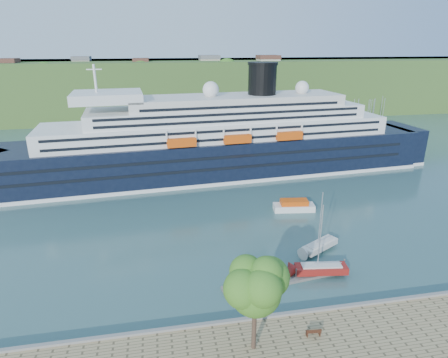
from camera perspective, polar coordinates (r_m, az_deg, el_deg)
ground at (r=48.65m, az=11.45°, el=-20.14°), size 400.00×400.00×0.00m
far_hillside at (r=180.79m, az=-5.68°, el=13.80°), size 400.00×50.00×24.00m
quay_coping at (r=47.78m, az=11.65°, el=-19.23°), size 220.00×0.50×0.30m
cruise_ship at (r=90.66m, az=-1.97°, el=8.79°), size 121.42×26.68×27.05m
park_bench at (r=44.99m, az=13.45°, el=-21.64°), size 1.76×0.85×1.09m
promenade_tree at (r=39.32m, az=4.74°, el=-18.08°), size 7.05×7.05×11.68m
floating_pontoon at (r=54.31m, az=9.03°, el=-14.92°), size 17.70×4.46×0.39m
sailboat_red at (r=53.93m, az=14.95°, el=-9.40°), size 8.29×3.30×10.41m
sailboat_white_far at (r=60.11m, az=14.71°, el=-6.57°), size 7.61×5.44×9.72m
tender_launch at (r=74.97m, az=10.62°, el=-3.94°), size 8.34×3.81×2.22m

